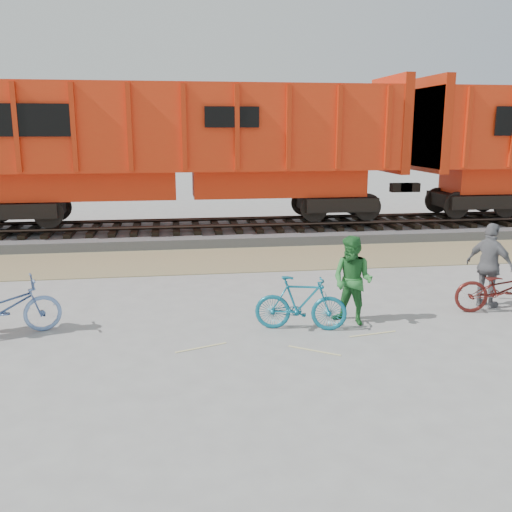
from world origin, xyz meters
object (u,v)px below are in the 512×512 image
(bicycle_blue, at_px, (3,309))
(bicycle_teal, at_px, (301,303))
(person_man, at_px, (353,280))
(person_woman, at_px, (490,266))
(bicycle_maroon, at_px, (504,288))
(hopper_car_center, at_px, (183,145))

(bicycle_blue, xyz_separation_m, bicycle_teal, (5.12, -0.40, -0.01))
(person_man, xyz_separation_m, person_woman, (3.00, 0.57, 0.04))
(bicycle_blue, xyz_separation_m, bicycle_maroon, (9.22, -0.04, -0.01))
(bicycle_teal, xyz_separation_m, person_woman, (4.00, 0.77, 0.36))
(bicycle_maroon, bearing_deg, person_woman, 25.61)
(bicycle_teal, relative_size, person_woman, 0.96)
(person_woman, bearing_deg, hopper_car_center, 4.81)
(hopper_car_center, distance_m, person_man, 9.66)
(hopper_car_center, bearing_deg, bicycle_maroon, -56.21)
(bicycle_teal, height_order, person_woman, person_woman)
(bicycle_teal, relative_size, person_man, 1.00)
(hopper_car_center, bearing_deg, bicycle_teal, -78.93)
(person_man, bearing_deg, bicycle_blue, -138.36)
(hopper_car_center, xyz_separation_m, person_woman, (5.80, -8.42, -2.15))
(bicycle_maroon, height_order, person_man, person_man)
(bicycle_blue, distance_m, bicycle_teal, 5.14)
(hopper_car_center, relative_size, bicycle_teal, 8.59)
(hopper_car_center, relative_size, bicycle_maroon, 7.52)
(bicycle_blue, xyz_separation_m, person_woman, (9.12, 0.36, 0.35))
(bicycle_maroon, bearing_deg, bicycle_teal, 106.67)
(bicycle_teal, height_order, person_man, person_man)
(bicycle_blue, distance_m, bicycle_maroon, 9.22)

